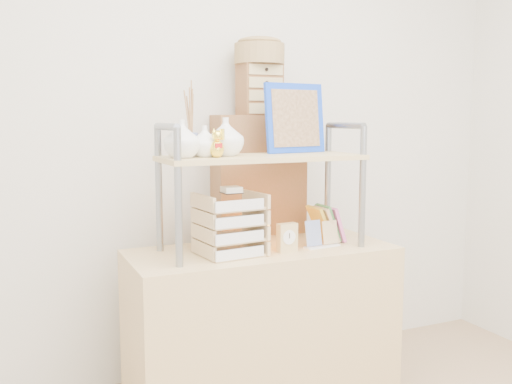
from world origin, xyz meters
TOP-DOWN VIEW (x-y plane):
  - desk at (0.00, 1.20)m, footprint 1.20×0.50m
  - cabinet at (0.14, 1.57)m, footprint 0.47×0.29m
  - hutch at (-0.08, 1.21)m, footprint 0.90×0.34m
  - letter_tray at (-0.17, 1.14)m, footprint 0.27×0.25m
  - salt_lamp at (0.02, 1.28)m, footprint 0.11×0.11m
  - desk_clock at (0.08, 1.10)m, footprint 0.09×0.05m
  - postcard_stand at (0.26, 1.12)m, footprint 0.18×0.07m
  - drawer_chest at (0.14, 1.55)m, footprint 0.20×0.16m
  - woven_basket at (0.14, 1.55)m, footprint 0.25×0.25m

SIDE VIEW (x-z plane):
  - desk at x=0.00m, z-range 0.00..0.75m
  - cabinet at x=0.14m, z-range 0.00..1.35m
  - postcard_stand at x=0.26m, z-range 0.72..0.85m
  - desk_clock at x=0.08m, z-range 0.75..0.88m
  - salt_lamp at x=0.02m, z-range 0.75..0.93m
  - letter_tray at x=-0.17m, z-range 0.72..1.02m
  - hutch at x=-0.08m, z-range 0.82..1.56m
  - drawer_chest at x=0.14m, z-range 1.35..1.60m
  - woven_basket at x=0.14m, z-range 1.60..1.70m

